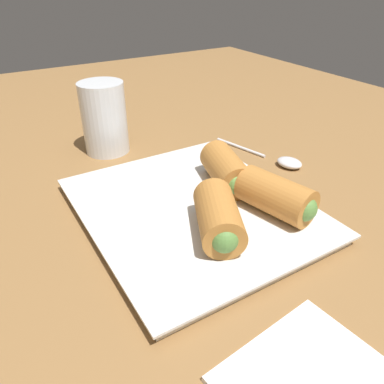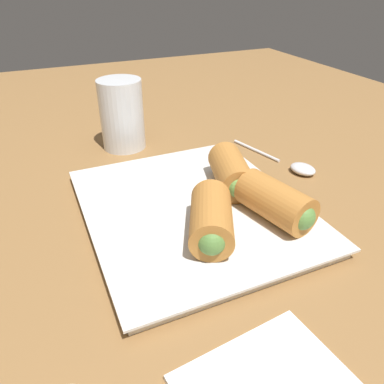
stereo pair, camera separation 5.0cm
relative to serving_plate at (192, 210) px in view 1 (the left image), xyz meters
The scene contains 7 objects.
table_surface 2.31cm from the serving_plate, 121.43° to the right, with size 180.00×140.00×2.00cm.
serving_plate is the anchor object (origin of this frame).
roll_front_left 7.19cm from the serving_plate, 76.35° to the right, with size 9.97×6.82×4.57cm.
roll_front_right 7.54cm from the serving_plate, behind, with size 9.96×7.97×4.57cm.
roll_back_left 10.70cm from the serving_plate, 131.82° to the right, with size 9.96×6.41×4.57cm.
spoon 19.86cm from the serving_plate, 76.82° to the right, with size 16.50×5.84×1.38cm.
drinking_glass 24.21cm from the serving_plate, ahead, with size 7.18×7.18×11.44cm.
Camera 1 is at (-32.25, 21.33, 28.80)cm, focal length 35.00 mm.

